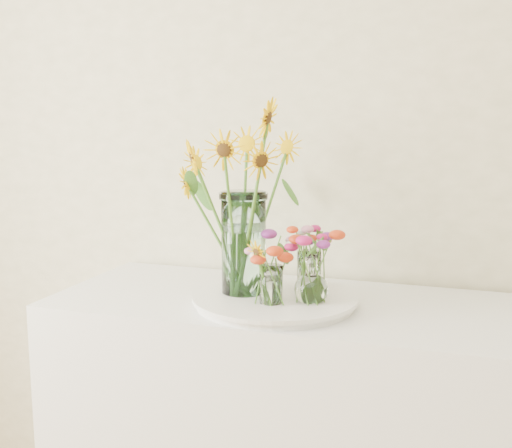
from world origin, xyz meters
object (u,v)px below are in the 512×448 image
object	(u,v)px
counter	(283,438)
tray	(275,301)
mason_jar	(244,243)
small_vase_b	(311,279)
small_vase_a	(271,285)
small_vase_c	(309,272)

from	to	relation	value
counter	tray	bearing A→B (deg)	-98.23
mason_jar	small_vase_b	distance (m)	0.23
small_vase_a	small_vase_c	size ratio (longest dim) A/B	0.90
mason_jar	small_vase_b	world-z (taller)	mason_jar
small_vase_a	mason_jar	bearing A→B (deg)	143.35
counter	tray	xyz separation A→B (m)	(-0.01, -0.06, 0.46)
small_vase_b	small_vase_c	xyz separation A→B (m)	(-0.04, 0.12, -0.01)
mason_jar	small_vase_a	world-z (taller)	mason_jar
small_vase_c	counter	bearing A→B (deg)	-160.41
small_vase_a	tray	bearing A→B (deg)	98.09
small_vase_c	mason_jar	bearing A→B (deg)	-155.56
mason_jar	small_vase_a	size ratio (longest dim) A/B	2.72
counter	small_vase_b	distance (m)	0.56
small_vase_c	tray	bearing A→B (deg)	-131.85
mason_jar	small_vase_c	size ratio (longest dim) A/B	2.45
tray	mason_jar	size ratio (longest dim) A/B	1.50
counter	small_vase_a	bearing A→B (deg)	-89.40
tray	small_vase_a	distance (m)	0.10
counter	small_vase_a	xyz separation A→B (m)	(0.00, -0.14, 0.53)
small_vase_b	counter	bearing A→B (deg)	139.46
small_vase_b	mason_jar	bearing A→B (deg)	171.05
counter	small_vase_b	xyz separation A→B (m)	(0.11, -0.09, 0.55)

